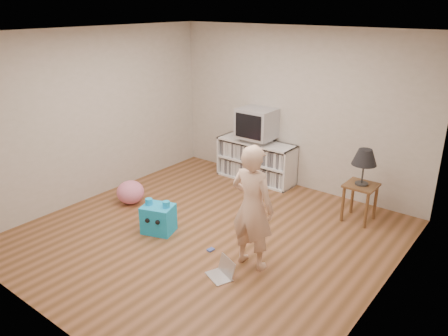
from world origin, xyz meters
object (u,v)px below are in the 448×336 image
person (252,207)px  laptop (223,272)px  plush_pink (130,192)px  dvd_deck (257,139)px  side_table (360,193)px  media_unit (257,160)px  table_lamp (365,158)px  plush_blue (158,218)px  crt_tv (257,123)px

person → laptop: person is taller
plush_pink → dvd_deck: bearing=63.4°
side_table → plush_pink: size_ratio=1.31×
media_unit → laptop: 2.98m
media_unit → table_lamp: table_lamp is taller
dvd_deck → plush_blue: dvd_deck is taller
side_table → person: person is taller
table_lamp → plush_pink: (-3.00, -1.61, -0.76)m
dvd_deck → laptop: 3.03m
crt_tv → plush_blue: (0.01, -2.36, -0.82)m
laptop → plush_blue: (-1.32, 0.28, 0.14)m
person → plush_pink: 2.51m
media_unit → plush_pink: bearing=-116.4°
person → plush_blue: person is taller
side_table → plush_pink: bearing=-151.7°
crt_tv → plush_blue: 2.49m
crt_tv → laptop: crt_tv is taller
crt_tv → plush_pink: (-0.99, -1.98, -0.84)m
table_lamp → person: 1.96m
table_lamp → plush_pink: size_ratio=1.22×
media_unit → plush_blue: 2.38m
side_table → person: (-0.56, -1.87, 0.33)m
media_unit → table_lamp: (2.01, -0.39, 0.59)m
media_unit → plush_pink: size_ratio=3.33×
plush_blue → plush_pink: 1.07m
laptop → table_lamp: bearing=95.6°
table_lamp → laptop: bearing=-106.6°
table_lamp → laptop: (-0.68, -2.27, -0.88)m
media_unit → crt_tv: size_ratio=2.33×
laptop → plush_pink: plush_pink is taller
dvd_deck → laptop: dvd_deck is taller
plush_blue → side_table: bearing=26.0°
table_lamp → plush_pink: table_lamp is taller
dvd_deck → person: (1.44, -2.24, 0.01)m
table_lamp → plush_blue: size_ratio=1.06×
person → plush_blue: bearing=4.1°
plush_blue → laptop: bearing=-30.9°
crt_tv → plush_blue: bearing=-89.8°
side_table → table_lamp: size_ratio=1.07×
side_table → crt_tv: bearing=169.6°
dvd_deck → person: 2.66m
laptop → plush_pink: (-2.32, 0.65, 0.12)m
dvd_deck → crt_tv: crt_tv is taller
table_lamp → laptop: 2.53m
crt_tv → side_table: bearing=-10.4°
side_table → plush_pink: 3.41m
person → media_unit: bearing=-58.1°
crt_tv → side_table: (2.01, -0.37, -0.60)m
media_unit → plush_pink: 2.24m
table_lamp → person: person is taller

